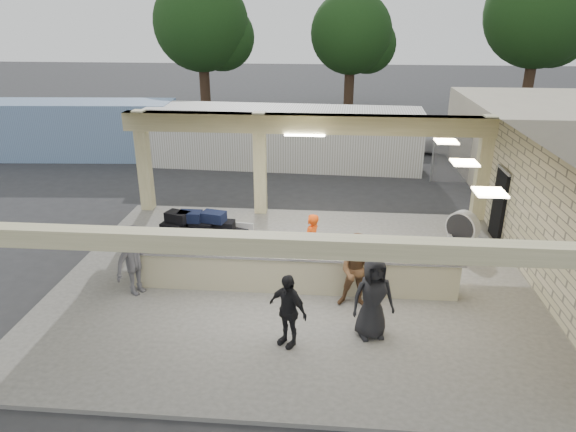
# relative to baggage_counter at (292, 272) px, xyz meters

# --- Properties ---
(ground) EXTENTS (120.00, 120.00, 0.00)m
(ground) POSITION_rel_baggage_counter_xyz_m (0.00, 0.50, -0.59)
(ground) COLOR #2A2A2D
(ground) RESTS_ON ground
(pavilion) EXTENTS (12.01, 10.00, 3.55)m
(pavilion) POSITION_rel_baggage_counter_xyz_m (0.21, 1.16, 0.76)
(pavilion) COLOR #605D59
(pavilion) RESTS_ON ground
(baggage_counter) EXTENTS (8.20, 0.58, 0.98)m
(baggage_counter) POSITION_rel_baggage_counter_xyz_m (0.00, 0.00, 0.00)
(baggage_counter) COLOR #BCB28C
(baggage_counter) RESTS_ON pavilion
(luggage_cart) EXTENTS (2.79, 1.94, 1.52)m
(luggage_cart) POSITION_rel_baggage_counter_xyz_m (-2.67, 1.21, 0.36)
(luggage_cart) COLOR silver
(luggage_cart) RESTS_ON pavilion
(drum_fan) EXTENTS (0.92, 0.89, 1.07)m
(drum_fan) POSITION_rel_baggage_counter_xyz_m (4.79, 3.04, 0.08)
(drum_fan) COLOR silver
(drum_fan) RESTS_ON pavilion
(baggage_handler) EXTENTS (0.58, 0.68, 1.63)m
(baggage_handler) POSITION_rel_baggage_counter_xyz_m (0.41, 1.02, 0.33)
(baggage_handler) COLOR #ED460C
(baggage_handler) RESTS_ON pavilion
(passenger_a) EXTENTS (0.92, 0.46, 1.83)m
(passenger_a) POSITION_rel_baggage_counter_xyz_m (1.56, -0.64, 0.43)
(passenger_a) COLOR brown
(passenger_a) RESTS_ON pavilion
(passenger_b) EXTENTS (0.97, 0.82, 1.61)m
(passenger_b) POSITION_rel_baggage_counter_xyz_m (0.08, -2.26, 0.32)
(passenger_b) COLOR black
(passenger_b) RESTS_ON pavilion
(passenger_c) EXTENTS (0.93, 1.20, 1.78)m
(passenger_c) POSITION_rel_baggage_counter_xyz_m (-3.77, -0.50, 0.40)
(passenger_c) COLOR #49484D
(passenger_c) RESTS_ON pavilion
(passenger_d) EXTENTS (0.97, 0.59, 1.85)m
(passenger_d) POSITION_rel_baggage_counter_xyz_m (1.83, -1.81, 0.44)
(passenger_d) COLOR black
(passenger_d) RESTS_ON pavilion
(car_white_a) EXTENTS (4.97, 3.49, 1.29)m
(car_white_a) POSITION_rel_baggage_counter_xyz_m (6.69, 14.33, 0.06)
(car_white_a) COLOR silver
(car_white_a) RESTS_ON ground
(car_white_b) EXTENTS (5.03, 2.98, 1.49)m
(car_white_b) POSITION_rel_baggage_counter_xyz_m (11.12, 14.01, 0.16)
(car_white_b) COLOR silver
(car_white_b) RESTS_ON ground
(car_dark) EXTENTS (4.29, 1.56, 1.42)m
(car_dark) POSITION_rel_baggage_counter_xyz_m (6.93, 15.93, 0.13)
(car_dark) COLOR black
(car_dark) RESTS_ON ground
(container_white) EXTENTS (12.25, 3.01, 2.63)m
(container_white) POSITION_rel_baggage_counter_xyz_m (-1.29, 11.40, 0.73)
(container_white) COLOR silver
(container_white) RESTS_ON ground
(container_blue) EXTENTS (10.36, 3.17, 2.65)m
(container_blue) POSITION_rel_baggage_counter_xyz_m (-11.79, 12.03, 0.74)
(container_blue) COLOR #7496BB
(container_blue) RESTS_ON ground
(tree_left) EXTENTS (6.60, 6.30, 9.00)m
(tree_left) POSITION_rel_baggage_counter_xyz_m (-7.68, 24.66, 5.00)
(tree_left) COLOR #382619
(tree_left) RESTS_ON ground
(tree_mid) EXTENTS (6.00, 5.60, 8.00)m
(tree_mid) POSITION_rel_baggage_counter_xyz_m (2.32, 26.66, 4.38)
(tree_mid) COLOR #382619
(tree_mid) RESTS_ON ground
(tree_right) EXTENTS (7.20, 7.00, 10.00)m
(tree_right) POSITION_rel_baggage_counter_xyz_m (14.32, 25.66, 5.63)
(tree_right) COLOR #382619
(tree_right) RESTS_ON ground
(adjacent_building) EXTENTS (6.00, 8.00, 3.20)m
(adjacent_building) POSITION_rel_baggage_counter_xyz_m (9.50, 10.50, 1.01)
(adjacent_building) COLOR #C1B499
(adjacent_building) RESTS_ON ground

